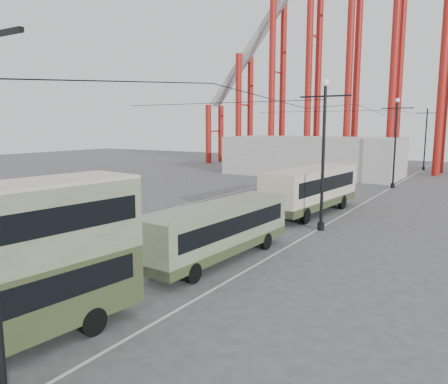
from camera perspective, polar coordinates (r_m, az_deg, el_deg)
The scene contains 9 objects.
road_markings at distance 32.50m, azimuth 2.74°, elevation -2.94°, with size 12.52×120.00×0.01m.
lamp_post_mid at distance 27.67m, azimuth 12.82°, elevation 4.59°, with size 3.20×0.44×9.32m.
lamp_post_far at distance 48.95m, azimuth 21.45°, elevation 5.92°, with size 3.20×0.44×9.32m.
lamp_post_distant at distance 70.67m, azimuth 24.83°, elevation 6.40°, with size 3.20×0.44×9.32m.
roller_coaster at distance 69.15m, azimuth 18.11°, elevation 22.00°, with size 52.95×5.00×55.48m.
fairground_shed at distance 58.97m, azimuth 11.48°, elevation 4.60°, with size 22.00×10.00×5.00m, color #ACACA7.
single_decker_green at distance 21.40m, azimuth -0.66°, elevation -4.84°, with size 2.70×9.83×2.75m.
single_decker_cream at distance 33.27m, azimuth 11.37°, elevation 0.51°, with size 3.61×11.11×3.40m.
pedestrian at distance 24.85m, azimuth -4.48°, elevation -4.76°, with size 0.57×0.38×1.57m, color black.
Camera 1 is at (14.71, -8.06, 6.58)m, focal length 35.00 mm.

